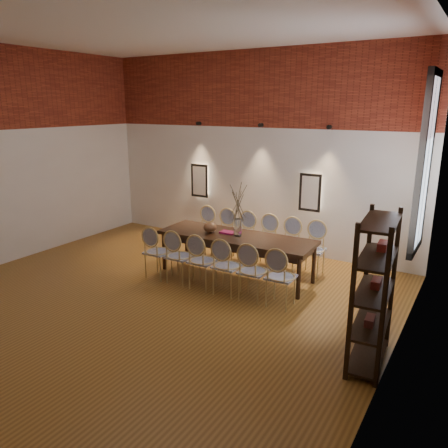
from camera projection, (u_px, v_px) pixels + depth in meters
The scene contains 32 objects.
floor at pixel (143, 306), 6.64m from camera, with size 7.00×7.00×0.02m, color olive.
ceiling at pixel (128, 18), 5.57m from camera, with size 7.00×7.00×0.02m, color silver.
wall_back at pixel (254, 152), 9.02m from camera, with size 7.00×0.10×4.00m, color silver.
wall_right at pixel (405, 204), 4.31m from camera, with size 0.10×7.00×4.00m, color silver.
brick_band_back at pixel (254, 89), 8.63m from camera, with size 7.00×0.02×1.50m, color maroon.
brick_band_right at pixel (412, 71), 4.02m from camera, with size 0.02×7.00×1.50m, color maroon.
niche_left at pixel (200, 181), 9.78m from camera, with size 0.36×0.06×0.66m, color #FFEAC6.
niche_right at pixel (311, 192), 8.47m from camera, with size 0.36×0.06×0.66m, color #FFEAC6.
spot_fixture_left at pixel (199, 124), 9.42m from camera, with size 0.08×0.08×0.10m, color black.
spot_fixture_mid at pixel (261, 125), 8.67m from camera, with size 0.08×0.08×0.10m, color black.
spot_fixture_right at pixel (329, 127), 7.96m from camera, with size 0.08×0.08×0.10m, color black.
window_glass at pixel (426, 165), 5.96m from camera, with size 0.02×0.78×2.38m, color silver.
window_frame at pixel (424, 165), 5.97m from camera, with size 0.08×0.90×2.50m, color black.
window_mullion at pixel (424, 165), 5.97m from camera, with size 0.06×0.06×2.40m, color black.
dining_table at pixel (236, 256), 7.68m from camera, with size 2.76×0.89×0.75m, color black.
chair_near_a at pixel (158, 252), 7.60m from camera, with size 0.44×0.44×0.94m, color tan, non-canonical shape.
chair_near_b at pixel (180, 256), 7.38m from camera, with size 0.44×0.44×0.94m, color tan, non-canonical shape.
chair_near_c at pixel (203, 261), 7.16m from camera, with size 0.44×0.44×0.94m, color tan, non-canonical shape.
chair_near_d at pixel (227, 266), 6.94m from camera, with size 0.44×0.44×0.94m, color tan, non-canonical shape.
chair_near_e at pixel (253, 271), 6.72m from camera, with size 0.44×0.44×0.94m, color tan, non-canonical shape.
chair_near_f at pixel (281, 277), 6.50m from camera, with size 0.44×0.44×0.94m, color tan, non-canonical shape.
chair_far_a at pixel (203, 231), 8.81m from camera, with size 0.44×0.44×0.94m, color tan, non-canonical shape.
chair_far_b at pixel (222, 235), 8.59m from camera, with size 0.44×0.44×0.94m, color tan, non-canonical shape.
chair_far_c at pixel (243, 238), 8.37m from camera, with size 0.44×0.44×0.94m, color tan, non-canonical shape.
chair_far_d at pixel (265, 242), 8.15m from camera, with size 0.44×0.44×0.94m, color tan, non-canonical shape.
chair_far_e at pixel (288, 246), 7.93m from camera, with size 0.44×0.44×0.94m, color tan, non-canonical shape.
chair_far_f at pixel (313, 250), 7.71m from camera, with size 0.44×0.44×0.94m, color tan, non-canonical shape.
vase at pixel (238, 227), 7.53m from camera, with size 0.14×0.14×0.30m, color silver.
dried_branches at pixel (238, 202), 7.41m from camera, with size 0.50×0.50×0.70m, color #4A4029, non-canonical shape.
bowl at pixel (210, 227), 7.75m from camera, with size 0.24×0.24×0.18m, color brown.
book at pixel (228, 232), 7.71m from camera, with size 0.26×0.18×0.03m, color maroon.
shelving_rack at pixel (374, 291), 4.96m from camera, with size 0.38×1.00×1.80m, color black, non-canonical shape.
Camera 1 is at (4.22, -4.53, 2.95)m, focal length 35.00 mm.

